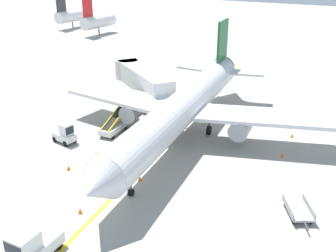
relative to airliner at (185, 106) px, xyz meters
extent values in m
plane|color=#9E9B93|center=(1.11, -14.50, -3.42)|extent=(300.00, 300.00, 0.00)
cube|color=yellow|center=(0.07, -9.50, -3.41)|extent=(10.88, 79.34, 0.01)
cylinder|color=silver|center=(0.07, -0.54, 0.03)|extent=(7.24, 30.17, 3.30)
cone|color=silver|center=(2.22, -16.60, 0.03)|extent=(3.52, 2.81, 3.23)
cone|color=silver|center=(-2.10, 15.72, 0.43)|extent=(3.48, 3.19, 3.14)
cube|color=silver|center=(7.30, 1.94, -0.37)|extent=(13.72, 8.51, 0.36)
cylinder|color=gray|center=(5.80, 0.73, -1.37)|extent=(2.31, 3.42, 1.90)
cube|color=silver|center=(-7.55, -0.04, -0.37)|extent=(13.30, 5.38, 0.36)
cylinder|color=gray|center=(-5.79, -0.82, -1.37)|extent=(2.31, 3.42, 1.90)
cube|color=#19592D|center=(-1.78, 13.34, 4.08)|extent=(0.81, 4.00, 5.20)
cube|color=silver|center=(1.25, 13.34, 0.43)|extent=(5.60, 3.52, 0.24)
cube|color=silver|center=(-4.70, 12.54, 0.43)|extent=(5.22, 2.24, 0.24)
cylinder|color=#4C4C51|center=(1.59, -11.94, -1.86)|extent=(0.20, 0.20, 3.12)
cylinder|color=black|center=(1.59, -11.94, -3.14)|extent=(0.42, 0.60, 0.56)
cylinder|color=#4C4C51|center=(1.99, 1.73, -1.86)|extent=(0.20, 0.20, 3.12)
cylinder|color=black|center=(1.99, 1.73, -2.94)|extent=(0.47, 1.00, 0.96)
cylinder|color=#4C4C51|center=(-2.37, 1.15, -1.86)|extent=(0.20, 0.20, 3.12)
cylinder|color=black|center=(-2.37, 1.15, -2.94)|extent=(0.47, 1.00, 0.96)
cube|color=black|center=(1.95, -14.62, 0.38)|extent=(2.91, 1.36, 0.60)
cube|color=beige|center=(-8.35, 5.12, 0.18)|extent=(11.41, 8.85, 2.50)
cylinder|color=beige|center=(-13.08, 8.30, 0.18)|extent=(3.20, 3.20, 2.50)
cylinder|color=#59595B|center=(-6.85, 4.12, -2.24)|extent=(0.56, 0.56, 2.35)
cube|color=#333338|center=(-6.85, 4.12, -3.17)|extent=(1.80, 1.40, 0.50)
cube|color=silver|center=(0.43, -20.67, -2.72)|extent=(2.09, 3.70, 0.80)
cube|color=silver|center=(0.47, -21.30, -1.77)|extent=(1.61, 1.70, 1.10)
cube|color=black|center=(0.51, -22.07, -1.77)|extent=(1.43, 0.16, 0.77)
cylinder|color=black|center=(1.17, -19.37, -3.12)|extent=(0.25, 0.61, 0.60)
cylinder|color=black|center=(-0.44, -19.46, -3.12)|extent=(0.25, 0.61, 0.60)
cube|color=silver|center=(-9.79, -7.31, -2.77)|extent=(2.56, 1.62, 0.70)
cube|color=silver|center=(-9.37, -7.37, -1.87)|extent=(1.21, 1.18, 1.10)
cube|color=black|center=(-8.86, -7.44, -1.87)|extent=(0.21, 0.98, 0.77)
cylinder|color=black|center=(-8.88, -6.88, -3.12)|extent=(0.62, 0.30, 0.60)
cylinder|color=black|center=(-9.03, -7.97, -3.12)|extent=(0.62, 0.30, 0.60)
cylinder|color=black|center=(-10.54, -6.65, -3.12)|extent=(0.62, 0.30, 0.60)
cylinder|color=black|center=(-10.69, -7.74, -3.12)|extent=(0.62, 0.30, 0.60)
cube|color=silver|center=(-6.95, -2.93, -2.82)|extent=(1.96, 3.96, 0.60)
cylinder|color=black|center=(-7.75, -1.69, -3.12)|extent=(0.29, 0.62, 0.60)
cylinder|color=black|center=(-6.48, -1.53, -3.12)|extent=(0.29, 0.62, 0.60)
cylinder|color=black|center=(-7.42, -4.33, -3.12)|extent=(0.29, 0.62, 0.60)
cylinder|color=black|center=(-6.15, -4.17, -3.12)|extent=(0.29, 0.62, 0.60)
cube|color=black|center=(-7.02, -2.33, -1.87)|extent=(1.51, 5.07, 1.76)
cube|color=yellow|center=(-7.47, -2.39, -1.75)|extent=(0.70, 4.99, 1.84)
cube|color=yellow|center=(-6.58, -2.28, -1.75)|extent=(0.70, 4.99, 1.84)
cube|color=#A5A5A8|center=(13.49, -7.98, -2.98)|extent=(2.71, 3.17, 0.16)
cube|color=#4C4C51|center=(14.42, -9.58, -3.00)|extent=(0.52, 0.82, 0.08)
cylinder|color=#4C4C51|center=(14.65, -9.97, -3.00)|extent=(0.12, 0.12, 0.05)
cube|color=gray|center=(14.14, -7.61, -2.73)|extent=(1.46, 2.45, 0.50)
cube|color=gray|center=(12.84, -8.36, -2.73)|extent=(1.46, 2.45, 0.50)
cylinder|color=black|center=(14.54, -8.59, -3.24)|extent=(0.29, 0.37, 0.36)
cylinder|color=black|center=(13.50, -9.19, -3.24)|extent=(0.29, 0.37, 0.36)
cylinder|color=black|center=(13.48, -6.77, -3.24)|extent=(0.29, 0.37, 0.36)
cylinder|color=black|center=(12.44, -7.38, -3.24)|extent=(0.29, 0.37, 0.36)
cylinder|color=#26262D|center=(-0.63, -8.35, -2.99)|extent=(0.24, 0.24, 0.85)
cube|color=orange|center=(-0.63, -8.35, -2.29)|extent=(0.36, 0.22, 0.56)
sphere|color=beige|center=(-0.63, -8.35, -1.90)|extent=(0.20, 0.20, 0.20)
sphere|color=yellow|center=(-0.63, -8.35, -1.84)|extent=(0.24, 0.24, 0.24)
cylinder|color=#26262D|center=(-3.30, -10.00, -2.99)|extent=(0.24, 0.24, 0.85)
cube|color=yellow|center=(-3.30, -10.00, -2.29)|extent=(0.36, 0.22, 0.56)
sphere|color=#9E7051|center=(-3.30, -10.00, -1.90)|extent=(0.20, 0.20, 0.20)
sphere|color=yellow|center=(-3.30, -10.00, -1.84)|extent=(0.24, 0.24, 0.24)
cone|color=orange|center=(-5.46, -11.40, -3.20)|extent=(0.36, 0.36, 0.44)
cone|color=orange|center=(9.78, 5.38, -3.20)|extent=(0.36, 0.36, 0.44)
cone|color=orange|center=(10.06, 0.48, -3.20)|extent=(0.36, 0.36, 0.44)
cone|color=orange|center=(-0.24, -15.74, -3.20)|extent=(0.36, 0.36, 0.44)
cone|color=orange|center=(0.95, -9.74, -3.20)|extent=(0.36, 0.36, 0.44)
cylinder|color=silver|center=(-58.32, 46.53, -0.32)|extent=(3.00, 10.00, 3.00)
cylinder|color=#3F3F3F|center=(-58.32, 46.53, -2.62)|extent=(0.30, 0.30, 1.60)
cube|color=#333338|center=(-58.32, 43.03, 3.18)|extent=(0.24, 3.20, 4.40)
cylinder|color=silver|center=(-45.89, 42.26, -0.32)|extent=(3.00, 10.00, 3.00)
cylinder|color=#3F3F3F|center=(-45.89, 42.26, -2.62)|extent=(0.30, 0.30, 1.60)
cube|color=red|center=(-45.89, 38.76, 3.18)|extent=(0.24, 3.20, 4.40)
camera|label=1|loc=(17.35, -33.28, 13.73)|focal=42.27mm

